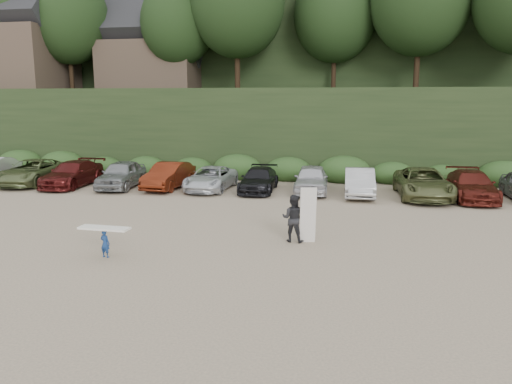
# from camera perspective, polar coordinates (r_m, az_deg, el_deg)

# --- Properties ---
(ground) EXTENTS (120.00, 120.00, 0.00)m
(ground) POSITION_cam_1_polar(r_m,az_deg,el_deg) (19.28, -4.12, -5.34)
(ground) COLOR tan
(ground) RESTS_ON ground
(hillside_backdrop) EXTENTS (90.00, 41.50, 28.00)m
(hillside_backdrop) POSITION_cam_1_polar(r_m,az_deg,el_deg) (54.41, 5.31, 16.83)
(hillside_backdrop) COLOR black
(hillside_backdrop) RESTS_ON ground
(parked_cars) EXTENTS (39.44, 5.89, 1.63)m
(parked_cars) POSITION_cam_1_polar(r_m,az_deg,el_deg) (28.92, -2.28, 1.60)
(parked_cars) COLOR #BCBDC2
(parked_cars) RESTS_ON ground
(child_surfer) EXTENTS (1.77, 0.58, 1.05)m
(child_surfer) POSITION_cam_1_polar(r_m,az_deg,el_deg) (17.60, -16.91, -4.92)
(child_surfer) COLOR navy
(child_surfer) RESTS_ON ground
(adult_surfer) EXTENTS (1.35, 0.79, 2.11)m
(adult_surfer) POSITION_cam_1_polar(r_m,az_deg,el_deg) (18.67, 4.42, -2.98)
(adult_surfer) COLOR black
(adult_surfer) RESTS_ON ground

